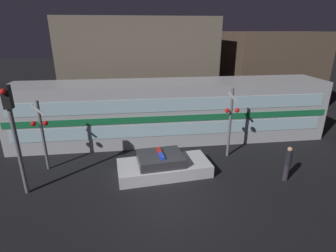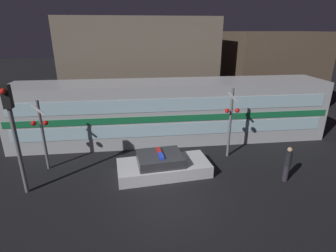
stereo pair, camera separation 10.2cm
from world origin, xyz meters
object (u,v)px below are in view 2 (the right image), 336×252
at_px(police_car, 163,166).
at_px(traffic_light_corner, 13,128).
at_px(pedestrian, 287,164).
at_px(crossing_signal_near, 231,119).
at_px(train, 171,111).

bearing_deg(police_car, traffic_light_corner, -177.92).
relative_size(pedestrian, crossing_signal_near, 0.45).
bearing_deg(pedestrian, police_car, 166.27).
distance_m(police_car, traffic_light_corner, 6.55).
bearing_deg(police_car, pedestrian, -19.51).
distance_m(pedestrian, crossing_signal_near, 3.52).
relative_size(police_car, crossing_signal_near, 1.20).
height_order(pedestrian, traffic_light_corner, traffic_light_corner).
distance_m(train, traffic_light_corner, 8.74).
bearing_deg(police_car, crossing_signal_near, 14.60).
bearing_deg(train, traffic_light_corner, -143.78).
bearing_deg(train, crossing_signal_near, -46.48).
height_order(train, crossing_signal_near, crossing_signal_near).
bearing_deg(traffic_light_corner, police_car, 7.85).
distance_m(train, pedestrian, 7.32).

